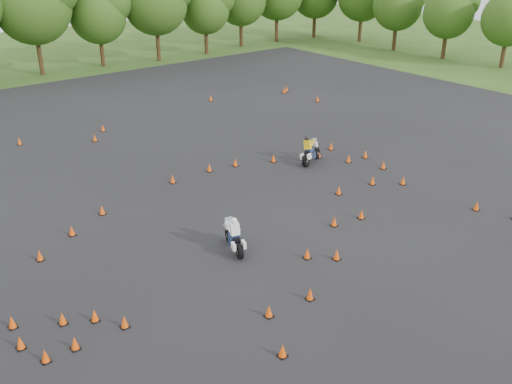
% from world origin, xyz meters
% --- Properties ---
extents(ground, '(140.00, 140.00, 0.00)m').
position_xyz_m(ground, '(0.00, 0.00, 0.00)').
color(ground, '#2D5119').
rests_on(ground, ground).
extents(asphalt_pad, '(62.00, 62.00, 0.00)m').
position_xyz_m(asphalt_pad, '(0.00, 6.00, 0.01)').
color(asphalt_pad, black).
rests_on(asphalt_pad, ground).
extents(treeline, '(86.94, 32.20, 11.14)m').
position_xyz_m(treeline, '(2.85, 35.35, 4.61)').
color(treeline, '#2B4B15').
rests_on(treeline, ground).
extents(traffic_cones, '(36.54, 32.90, 0.45)m').
position_xyz_m(traffic_cones, '(-0.19, 5.60, 0.23)').
color(traffic_cones, '#E94D09').
rests_on(traffic_cones, asphalt_pad).
extents(rider_yellow, '(2.26, 1.41, 1.67)m').
position_xyz_m(rider_yellow, '(6.88, 7.29, 0.84)').
color(rider_yellow, gold).
rests_on(rider_yellow, ground).
extents(rider_white, '(1.30, 2.20, 1.63)m').
position_xyz_m(rider_white, '(-2.83, 1.94, 0.82)').
color(rider_white, white).
rests_on(rider_white, ground).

